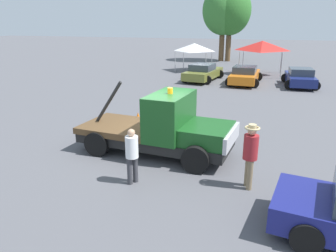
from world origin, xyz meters
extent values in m
plane|color=#545459|center=(0.00, 0.00, 0.00)|extent=(160.00, 160.00, 0.00)
cube|color=black|center=(0.00, 0.00, 0.53)|extent=(5.52, 2.39, 0.35)
cube|color=#19511E|center=(1.93, -0.15, 0.98)|extent=(1.65, 1.98, 0.55)
cube|color=silver|center=(2.73, -0.21, 0.95)|extent=(0.27, 1.98, 0.50)
cube|color=#19511E|center=(0.59, -0.05, 1.46)|extent=(1.35, 2.29, 1.51)
cube|color=brown|center=(-1.34, 0.11, 0.81)|extent=(2.85, 2.40, 0.22)
cylinder|color=black|center=(-1.84, 0.14, 1.70)|extent=(1.19, 0.21, 1.63)
cylinder|color=orange|center=(0.59, -0.05, 2.32)|extent=(0.18, 0.18, 0.20)
cylinder|color=black|center=(1.94, 0.90, 0.44)|extent=(0.88, 0.26, 0.88)
cylinder|color=black|center=(1.77, -1.19, 0.44)|extent=(0.88, 0.26, 0.88)
cylinder|color=black|center=(-1.66, 1.18, 0.44)|extent=(0.88, 0.26, 0.88)
cylinder|color=black|center=(-1.82, -0.91, 0.44)|extent=(0.88, 0.26, 0.88)
cylinder|color=black|center=(5.03, -2.34, 0.34)|extent=(0.68, 0.22, 0.68)
cylinder|color=black|center=(4.78, -4.10, 0.34)|extent=(0.68, 0.22, 0.68)
cylinder|color=#847051|center=(3.46, -1.75, 0.44)|extent=(0.17, 0.17, 0.88)
cylinder|color=#847051|center=(3.39, -1.54, 0.44)|extent=(0.17, 0.17, 0.88)
cylinder|color=maroon|center=(3.43, -1.64, 1.23)|extent=(0.40, 0.40, 0.70)
sphere|color=tan|center=(3.43, -1.64, 1.70)|extent=(0.24, 0.24, 0.24)
torus|color=tan|center=(3.43, -1.64, 1.79)|extent=(0.42, 0.42, 0.06)
cylinder|color=tan|center=(3.43, -1.64, 1.83)|extent=(0.22, 0.22, 0.11)
cylinder|color=#38383D|center=(0.15, -2.49, 0.40)|extent=(0.15, 0.15, 0.81)
cylinder|color=#38383D|center=(0.24, -2.31, 0.40)|extent=(0.15, 0.15, 0.81)
cylinder|color=white|center=(0.20, -2.40, 1.13)|extent=(0.37, 0.37, 0.64)
sphere|color=tan|center=(0.20, -2.40, 1.55)|extent=(0.22, 0.22, 0.22)
cube|color=olive|center=(-1.53, 15.34, 0.54)|extent=(2.46, 4.86, 0.60)
cube|color=#333D47|center=(-1.56, 15.11, 1.09)|extent=(1.88, 2.16, 0.50)
cylinder|color=black|center=(-2.19, 17.03, 0.34)|extent=(0.68, 0.22, 0.68)
cylinder|color=black|center=(-0.45, 16.79, 0.34)|extent=(0.68, 0.22, 0.68)
cylinder|color=black|center=(-2.62, 13.89, 0.34)|extent=(0.68, 0.22, 0.68)
cylinder|color=black|center=(-0.87, 13.65, 0.34)|extent=(0.68, 0.22, 0.68)
cube|color=orange|center=(1.75, 14.95, 0.54)|extent=(1.96, 4.65, 0.60)
cube|color=#333D47|center=(1.74, 14.72, 1.09)|extent=(1.67, 1.98, 0.50)
cylinder|color=black|center=(0.92, 16.54, 0.34)|extent=(0.68, 0.22, 0.68)
cylinder|color=black|center=(2.66, 16.49, 0.34)|extent=(0.68, 0.22, 0.68)
cylinder|color=black|center=(0.84, 13.41, 0.34)|extent=(0.68, 0.22, 0.68)
cylinder|color=black|center=(2.58, 13.36, 0.34)|extent=(0.68, 0.22, 0.68)
cube|color=navy|center=(5.65, 15.10, 0.54)|extent=(2.07, 4.36, 0.60)
cube|color=#333D47|center=(5.67, 14.88, 1.09)|extent=(1.67, 1.89, 0.50)
cylinder|color=black|center=(4.71, 16.47, 0.34)|extent=(0.68, 0.22, 0.68)
cylinder|color=black|center=(6.37, 16.60, 0.34)|extent=(0.68, 0.22, 0.68)
cylinder|color=black|center=(4.93, 13.59, 0.34)|extent=(0.68, 0.22, 0.68)
cylinder|color=black|center=(6.59, 13.72, 0.34)|extent=(0.68, 0.22, 0.68)
cylinder|color=#9E9EA3|center=(-4.93, 18.88, 0.92)|extent=(0.07, 0.07, 1.84)
cylinder|color=#9E9EA3|center=(-2.07, 18.88, 0.92)|extent=(0.07, 0.07, 1.84)
cylinder|color=#9E9EA3|center=(-4.93, 21.75, 0.92)|extent=(0.07, 0.07, 1.84)
cylinder|color=#9E9EA3|center=(-2.07, 21.75, 0.92)|extent=(0.07, 0.07, 1.84)
pyramid|color=white|center=(-3.50, 20.31, 2.20)|extent=(2.86, 2.86, 0.72)
cylinder|color=#9E9EA3|center=(0.95, 18.07, 1.05)|extent=(0.07, 0.07, 2.10)
cylinder|color=#9E9EA3|center=(4.35, 18.07, 1.05)|extent=(0.07, 0.07, 2.10)
cylinder|color=#9E9EA3|center=(0.95, 21.47, 1.05)|extent=(0.07, 0.07, 2.10)
cylinder|color=#9E9EA3|center=(4.35, 21.47, 1.05)|extent=(0.07, 0.07, 2.10)
pyramid|color=red|center=(2.65, 19.77, 2.51)|extent=(3.40, 3.40, 0.82)
cylinder|color=brown|center=(-2.37, 29.30, 1.48)|extent=(0.59, 0.59, 2.96)
ellipsoid|color=#387A33|center=(-2.37, 29.30, 5.71)|extent=(4.73, 4.73, 5.50)
cylinder|color=brown|center=(-1.59, 29.36, 1.47)|extent=(0.59, 0.59, 2.95)
ellipsoid|color=#2D6B28|center=(-1.59, 29.36, 5.68)|extent=(4.71, 4.71, 5.47)
cube|color=black|center=(-1.93, 3.02, 0.02)|extent=(0.40, 0.40, 0.04)
cone|color=orange|center=(-1.93, 3.02, 0.28)|extent=(0.36, 0.36, 0.55)
camera|label=1|loc=(3.85, -10.31, 4.53)|focal=35.00mm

